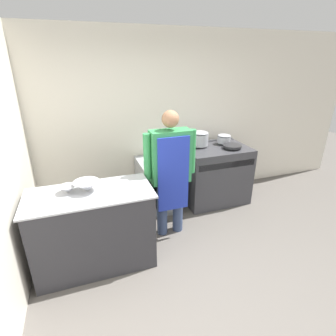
# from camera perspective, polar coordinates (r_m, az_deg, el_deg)

# --- Properties ---
(ground_plane) EXTENTS (14.00, 14.00, 0.00)m
(ground_plane) POSITION_cam_1_polar(r_m,az_deg,el_deg) (3.03, 6.80, -25.58)
(ground_plane) COLOR #5B5651
(wall_back) EXTENTS (8.00, 0.05, 2.70)m
(wall_back) POSITION_cam_1_polar(r_m,az_deg,el_deg) (4.20, -5.58, 10.13)
(wall_back) COLOR silver
(wall_back) RESTS_ON ground_plane
(wall_left) EXTENTS (0.05, 8.00, 2.70)m
(wall_left) POSITION_cam_1_polar(r_m,az_deg,el_deg) (3.01, -32.07, 1.70)
(wall_left) COLOR silver
(wall_left) RESTS_ON ground_plane
(prep_counter) EXTENTS (1.34, 0.66, 0.93)m
(prep_counter) POSITION_cam_1_polar(r_m,az_deg,el_deg) (3.16, -15.79, -12.68)
(prep_counter) COLOR #2D2D33
(prep_counter) RESTS_ON ground_plane
(stove) EXTENTS (1.04, 0.75, 0.96)m
(stove) POSITION_cam_1_polar(r_m,az_deg,el_deg) (4.46, 10.05, -1.28)
(stove) COLOR #38383D
(stove) RESTS_ON ground_plane
(fridge_unit) EXTENTS (0.58, 0.67, 0.80)m
(fridge_unit) POSITION_cam_1_polar(r_m,az_deg,el_deg) (4.19, -2.29, -3.57)
(fridge_unit) COLOR #93999E
(fridge_unit) RESTS_ON ground_plane
(person_cook) EXTENTS (0.69, 0.24, 1.70)m
(person_cook) POSITION_cam_1_polar(r_m,az_deg,el_deg) (3.33, 0.53, 0.11)
(person_cook) COLOR #38476B
(person_cook) RESTS_ON ground_plane
(mixing_bowl) EXTENTS (0.28, 0.28, 0.11)m
(mixing_bowl) POSITION_cam_1_polar(r_m,az_deg,el_deg) (2.94, -17.29, -3.81)
(mixing_bowl) COLOR #B2B5BC
(mixing_bowl) RESTS_ON prep_counter
(small_bowl) EXTENTS (0.18, 0.18, 0.08)m
(small_bowl) POSITION_cam_1_polar(r_m,az_deg,el_deg) (2.98, -20.98, -4.33)
(small_bowl) COLOR #B2B5BC
(small_bowl) RESTS_ON prep_counter
(stock_pot) EXTENTS (0.27, 0.27, 0.23)m
(stock_pot) POSITION_cam_1_polar(r_m,az_deg,el_deg) (4.26, 6.97, 6.43)
(stock_pot) COLOR #B2B5BC
(stock_pot) RESTS_ON stove
(saute_pan) EXTENTS (0.29, 0.29, 0.04)m
(saute_pan) POSITION_cam_1_polar(r_m,az_deg,el_deg) (4.28, 13.79, 4.66)
(saute_pan) COLOR #262628
(saute_pan) RESTS_ON stove
(sauce_pot) EXTENTS (0.22, 0.22, 0.14)m
(sauce_pot) POSITION_cam_1_polar(r_m,az_deg,el_deg) (4.48, 12.07, 6.30)
(sauce_pot) COLOR #B2B5BC
(sauce_pot) RESTS_ON stove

